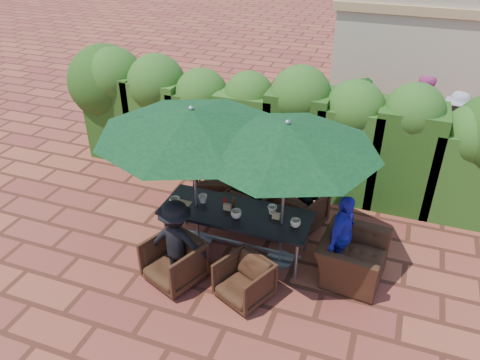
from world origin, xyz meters
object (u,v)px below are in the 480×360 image
(dining_table, at_px, (236,216))
(chair_far_right, at_px, (300,206))
(umbrella_left, at_px, (192,122))
(umbrella_right, at_px, (287,136))
(chair_far_left, at_px, (216,188))
(chair_far_mid, at_px, (252,203))
(chair_near_right, at_px, (244,279))
(chair_end_right, at_px, (353,251))
(chair_near_left, at_px, (174,260))

(dining_table, xyz_separation_m, chair_far_right, (0.82, 1.02, -0.28))
(dining_table, relative_size, umbrella_left, 0.83)
(umbrella_right, bearing_deg, dining_table, 177.72)
(umbrella_left, xyz_separation_m, umbrella_right, (1.43, 0.00, -0.00))
(chair_far_left, relative_size, chair_far_mid, 1.09)
(chair_near_right, bearing_deg, chair_far_right, 105.32)
(chair_far_mid, height_order, chair_end_right, chair_end_right)
(chair_far_mid, height_order, chair_near_right, chair_far_mid)
(dining_table, relative_size, chair_near_left, 3.07)
(dining_table, bearing_deg, chair_end_right, 0.65)
(umbrella_right, height_order, chair_far_left, umbrella_right)
(chair_near_left, relative_size, chair_end_right, 0.74)
(chair_far_right, bearing_deg, chair_far_mid, 32.38)
(umbrella_left, distance_m, chair_near_left, 2.06)
(umbrella_right, relative_size, chair_far_right, 3.40)
(chair_far_left, distance_m, chair_near_right, 2.41)
(chair_far_left, xyz_separation_m, chair_near_left, (0.19, -2.05, -0.01))
(dining_table, relative_size, chair_far_mid, 3.24)
(chair_near_left, relative_size, chair_near_right, 1.12)
(dining_table, relative_size, chair_end_right, 2.26)
(chair_far_mid, bearing_deg, umbrella_left, 72.69)
(dining_table, distance_m, chair_near_right, 1.15)
(chair_far_left, xyz_separation_m, chair_end_right, (2.67, -1.03, 0.06))
(chair_far_mid, xyz_separation_m, chair_end_right, (1.89, -0.84, 0.09))
(dining_table, bearing_deg, chair_far_right, 51.26)
(umbrella_left, xyz_separation_m, chair_far_mid, (0.64, 0.89, -1.85))
(chair_far_left, bearing_deg, chair_far_mid, 142.80)
(chair_end_right, bearing_deg, chair_near_left, 118.09)
(dining_table, distance_m, chair_far_mid, 0.91)
(chair_far_right, bearing_deg, chair_near_right, 102.57)
(umbrella_left, height_order, chair_near_left, umbrella_left)
(umbrella_left, bearing_deg, chair_end_right, 1.27)
(umbrella_right, height_order, chair_far_mid, umbrella_right)
(dining_table, xyz_separation_m, umbrella_left, (-0.66, -0.03, 1.54))
(chair_end_right, bearing_deg, umbrella_left, 97.03)
(chair_far_left, distance_m, chair_far_right, 1.62)
(umbrella_left, relative_size, umbrella_right, 1.08)
(umbrella_right, relative_size, chair_near_right, 3.84)
(umbrella_right, xyz_separation_m, chair_far_right, (0.05, 1.05, -1.82))
(chair_far_left, relative_size, chair_near_right, 1.16)
(umbrella_left, distance_m, umbrella_right, 1.43)
(umbrella_left, bearing_deg, chair_far_mid, 54.27)
(dining_table, relative_size, umbrella_right, 0.90)
(umbrella_left, height_order, umbrella_right, same)
(dining_table, xyz_separation_m, umbrella_right, (0.76, -0.03, 1.54))
(chair_far_mid, relative_size, chair_end_right, 0.70)
(umbrella_right, bearing_deg, umbrella_left, -179.84)
(umbrella_left, relative_size, chair_far_right, 3.68)
(dining_table, height_order, chair_far_right, chair_far_right)
(chair_far_right, bearing_deg, umbrella_right, 108.87)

